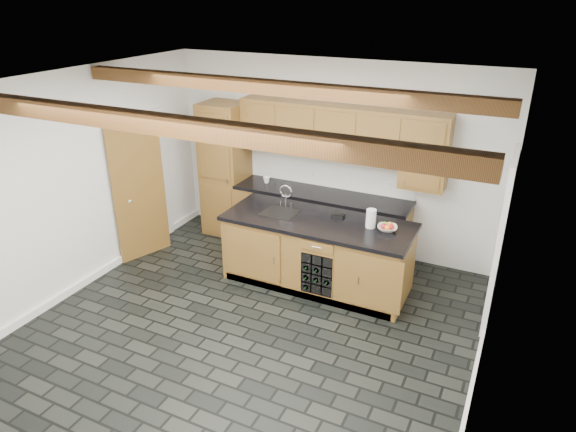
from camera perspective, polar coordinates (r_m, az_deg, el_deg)
name	(u,v)px	position (r m, az deg, el deg)	size (l,w,h in m)	color
ground	(250,329)	(6.18, -4.24, -12.38)	(5.00, 5.00, 0.00)	black
room_shell	(262,192)	(5.88, -2.86, 2.72)	(5.01, 5.00, 5.00)	white
back_cabinetry	(300,185)	(7.63, 1.40, 3.42)	(3.65, 0.62, 2.20)	brown
island	(317,253)	(6.79, 3.27, -4.08)	(2.48, 0.96, 0.93)	brown
faucet	(281,209)	(6.83, -0.78, 0.74)	(0.45, 0.40, 0.34)	black
kitchen_scale	(338,215)	(6.71, 5.56, 0.13)	(0.17, 0.11, 0.05)	black
fruit_bowl	(387,228)	(6.42, 10.96, -1.34)	(0.24, 0.24, 0.06)	silver
fruit_cluster	(387,226)	(6.40, 10.98, -1.08)	(0.16, 0.17, 0.07)	red
paper_towel	(371,218)	(6.43, 9.20, -0.27)	(0.12, 0.12, 0.24)	white
mug	(267,180)	(7.86, -2.39, 4.03)	(0.10, 0.10, 0.10)	white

